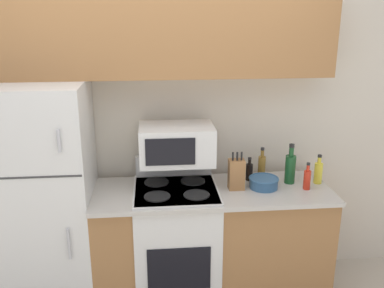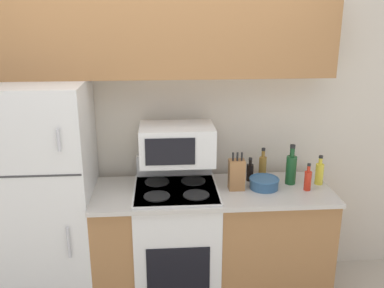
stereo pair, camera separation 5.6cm
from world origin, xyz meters
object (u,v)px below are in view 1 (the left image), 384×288
at_px(stove, 176,243).
at_px(bowl, 264,182).
at_px(bottle_cooking_spray, 318,172).
at_px(refrigerator, 43,200).
at_px(bottle_soy_sauce, 249,171).
at_px(microwave, 177,144).
at_px(knife_block, 236,174).
at_px(bottle_hot_sauce, 307,179).
at_px(bottle_vinegar, 262,166).
at_px(bottle_wine_green, 290,168).

xyz_separation_m(stove, bowl, (0.63, -0.01, 0.46)).
xyz_separation_m(bowl, bottle_cooking_spray, (0.42, 0.05, 0.04)).
distance_m(refrigerator, bottle_soy_sauce, 1.51).
bearing_deg(stove, refrigerator, 177.60).
bearing_deg(stove, microwave, 81.84).
xyz_separation_m(knife_block, bottle_hot_sauce, (0.50, -0.06, -0.03)).
bearing_deg(refrigerator, stove, -2.40).
relative_size(bottle_soy_sauce, bottle_vinegar, 0.75).
xyz_separation_m(refrigerator, bottle_soy_sauce, (1.50, 0.11, 0.12)).
height_order(refrigerator, knife_block, refrigerator).
bearing_deg(bottle_hot_sauce, bottle_vinegar, 137.27).
xyz_separation_m(bottle_wine_green, bottle_vinegar, (-0.18, 0.12, -0.02)).
bearing_deg(knife_block, stove, 179.37).
height_order(stove, knife_block, knife_block).
bearing_deg(bottle_cooking_spray, bottle_wine_green, 173.08).
distance_m(bottle_wine_green, bottle_cooking_spray, 0.21).
relative_size(refrigerator, knife_block, 5.96).
xyz_separation_m(bottle_cooking_spray, bottle_vinegar, (-0.39, 0.14, 0.01)).
relative_size(bottle_hot_sauce, bottle_wine_green, 0.67).
bearing_deg(bowl, knife_block, 179.69).
bearing_deg(bottle_soy_sauce, stove, -165.39).
bearing_deg(microwave, stove, -98.16).
relative_size(stove, bottle_hot_sauce, 5.30).
distance_m(bottle_cooking_spray, bottle_vinegar, 0.41).
distance_m(bottle_soy_sauce, bottle_vinegar, 0.11).
relative_size(bowl, bottle_soy_sauce, 1.20).
height_order(bottle_hot_sauce, bottle_cooking_spray, bottle_cooking_spray).
relative_size(microwave, bottle_vinegar, 2.19).
relative_size(stove, bottle_cooking_spray, 4.82).
relative_size(bottle_hot_sauce, bottle_soy_sauce, 1.11).
height_order(bottle_wine_green, bottle_vinegar, bottle_wine_green).
relative_size(refrigerator, bottle_cooking_spray, 7.56).
relative_size(stove, bottle_vinegar, 4.42).
relative_size(stove, bowl, 4.90).
xyz_separation_m(refrigerator, bottle_hot_sauce, (1.87, -0.10, 0.13)).
relative_size(bowl, bottle_cooking_spray, 0.98).
relative_size(microwave, bowl, 2.43).
xyz_separation_m(refrigerator, bowl, (1.57, -0.05, 0.09)).
distance_m(microwave, bottle_wine_green, 0.86).
distance_m(refrigerator, bottle_hot_sauce, 1.88).
height_order(knife_block, bottle_soy_sauce, knife_block).
relative_size(microwave, bottle_wine_green, 1.75).
distance_m(microwave, bottle_vinegar, 0.69).
xyz_separation_m(microwave, bottle_cooking_spray, (1.04, -0.06, -0.23)).
relative_size(bottle_wine_green, bottle_soy_sauce, 1.67).
bearing_deg(bottle_wine_green, bottle_hot_sauce, -56.22).
height_order(bottle_soy_sauce, bottle_vinegar, bottle_vinegar).
bearing_deg(refrigerator, bowl, -1.65).
bearing_deg(knife_block, refrigerator, 178.16).
xyz_separation_m(stove, bottle_soy_sauce, (0.56, 0.15, 0.49)).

